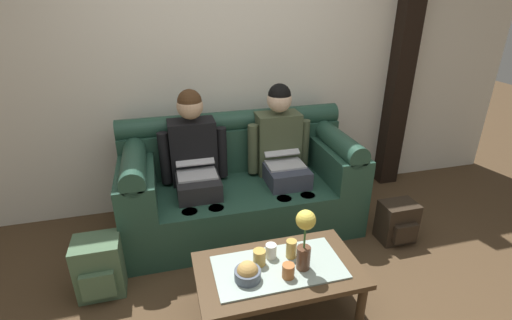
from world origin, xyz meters
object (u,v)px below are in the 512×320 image
at_px(person_right, 281,151).
at_px(backpack_left, 100,267).
at_px(person_left, 195,160).
at_px(couch, 240,185).
at_px(cup_near_right, 288,271).
at_px(backpack_right, 397,222).
at_px(cup_far_center, 291,249).
at_px(flower_vase, 305,236).
at_px(coffee_table, 278,273).
at_px(cup_near_left, 259,257).
at_px(cup_far_left, 271,251).
at_px(snack_bowl, 248,273).

height_order(person_right, backpack_left, person_right).
relative_size(person_left, person_right, 1.00).
xyz_separation_m(couch, person_right, (0.37, -0.00, 0.28)).
relative_size(cup_near_right, backpack_right, 0.26).
bearing_deg(cup_far_center, flower_vase, -73.53).
bearing_deg(flower_vase, cup_near_right, -154.50).
bearing_deg(coffee_table, cup_far_center, 33.48).
relative_size(person_right, cup_far_center, 10.14).
relative_size(person_right, cup_near_right, 13.69).
xyz_separation_m(cup_near_left, cup_far_left, (0.09, 0.04, -0.00)).
bearing_deg(snack_bowl, flower_vase, 1.63).
distance_m(coffee_table, cup_far_left, 0.14).
relative_size(cup_near_left, backpack_right, 0.29).
xyz_separation_m(coffee_table, backpack_right, (1.20, 0.48, -0.15)).
distance_m(cup_far_left, backpack_right, 1.30).
height_order(cup_far_left, backpack_right, cup_far_left).
relative_size(cup_near_right, cup_far_center, 0.74).
xyz_separation_m(person_left, person_right, (0.74, -0.00, 0.00)).
xyz_separation_m(cup_far_left, backpack_right, (1.22, 0.38, -0.25)).
bearing_deg(cup_far_left, backpack_left, 160.30).
height_order(person_right, backpack_right, person_right).
bearing_deg(couch, person_right, -0.31).
bearing_deg(backpack_left, couch, 27.86).
distance_m(cup_near_right, backpack_right, 1.33).
bearing_deg(backpack_right, flower_vase, -153.37).
relative_size(person_left, cup_far_center, 10.14).
height_order(flower_vase, backpack_right, flower_vase).
bearing_deg(cup_near_left, coffee_table, -26.69).
relative_size(person_right, backpack_left, 2.96).
relative_size(person_left, cup_near_right, 13.69).
distance_m(cup_near_right, cup_far_center, 0.19).
distance_m(couch, coffee_table, 1.08).
bearing_deg(cup_far_center, cup_near_right, -115.01).
bearing_deg(cup_far_left, cup_near_right, -77.17).
bearing_deg(couch, backpack_right, -26.50).
bearing_deg(cup_near_left, couch, 84.00).
height_order(coffee_table, backpack_left, backpack_left).
height_order(coffee_table, cup_far_left, cup_far_left).
bearing_deg(person_right, cup_far_center, -104.76).
height_order(cup_near_left, cup_far_center, cup_far_center).
distance_m(cup_near_left, cup_far_center, 0.21).
bearing_deg(cup_near_right, cup_far_center, 64.99).
bearing_deg(backpack_right, cup_far_center, -159.28).
relative_size(couch, cup_far_left, 20.69).
relative_size(snack_bowl, backpack_left, 0.38).
relative_size(person_left, cup_far_left, 12.95).
bearing_deg(cup_near_right, backpack_left, 152.57).
xyz_separation_m(cup_near_right, backpack_right, (1.17, 0.59, -0.24)).
bearing_deg(cup_far_center, coffee_table, -146.52).
height_order(cup_near_left, backpack_right, cup_near_left).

